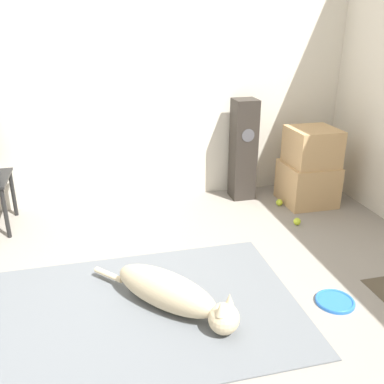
{
  "coord_description": "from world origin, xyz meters",
  "views": [
    {
      "loc": [
        -0.05,
        -2.07,
        1.75
      ],
      "look_at": [
        0.71,
        1.02,
        0.45
      ],
      "focal_mm": 40.0,
      "sensor_mm": 36.0,
      "label": 1
    }
  ],
  "objects": [
    {
      "name": "cardboard_box_upper",
      "position": [
        2.05,
        1.56,
        0.59
      ],
      "size": [
        0.44,
        0.45,
        0.36
      ],
      "color": "tan",
      "rests_on": "cardboard_box_lower"
    },
    {
      "name": "ground_plane",
      "position": [
        0.0,
        0.0,
        0.0
      ],
      "size": [
        12.0,
        12.0,
        0.0
      ],
      "primitive_type": "plane",
      "color": "gray"
    },
    {
      "name": "cardboard_box_lower",
      "position": [
        2.04,
        1.56,
        0.2
      ],
      "size": [
        0.49,
        0.49,
        0.41
      ],
      "color": "tan",
      "rests_on": "ground_plane"
    },
    {
      "name": "floor_speaker",
      "position": [
        1.45,
        1.86,
        0.51
      ],
      "size": [
        0.23,
        0.24,
        1.02
      ],
      "color": "#2D2823",
      "rests_on": "ground_plane"
    },
    {
      "name": "area_rug",
      "position": [
        0.19,
        0.19,
        0.01
      ],
      "size": [
        1.99,
        1.38,
        0.01
      ],
      "color": "slate",
      "rests_on": "ground_plane"
    },
    {
      "name": "frisbee",
      "position": [
        1.43,
        -0.02,
        0.01
      ],
      "size": [
        0.26,
        0.26,
        0.03
      ],
      "color": "blue",
      "rests_on": "ground_plane"
    },
    {
      "name": "tennis_ball_near_speaker",
      "position": [
        1.74,
        1.54,
        0.03
      ],
      "size": [
        0.07,
        0.07,
        0.07
      ],
      "color": "#C6E033",
      "rests_on": "ground_plane"
    },
    {
      "name": "tennis_ball_by_boxes",
      "position": [
        1.72,
        1.1,
        0.03
      ],
      "size": [
        0.07,
        0.07,
        0.07
      ],
      "color": "#C6E033",
      "rests_on": "ground_plane"
    },
    {
      "name": "dog",
      "position": [
        0.37,
        0.15,
        0.14
      ],
      "size": [
        0.82,
        0.9,
        0.26
      ],
      "color": "beige",
      "rests_on": "area_rug"
    },
    {
      "name": "wall_back",
      "position": [
        0.0,
        2.1,
        1.27
      ],
      "size": [
        8.0,
        0.06,
        2.55
      ],
      "color": "silver",
      "rests_on": "ground_plane"
    }
  ]
}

